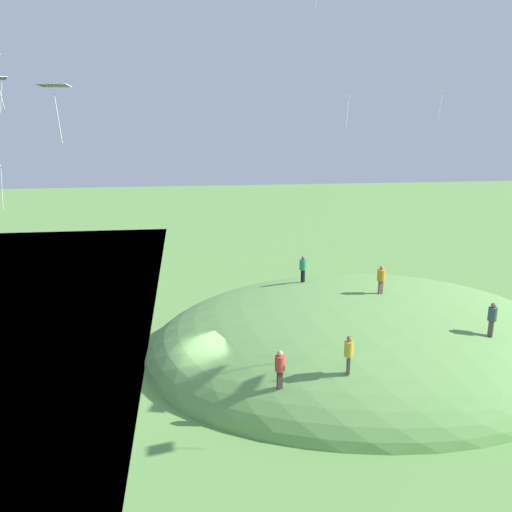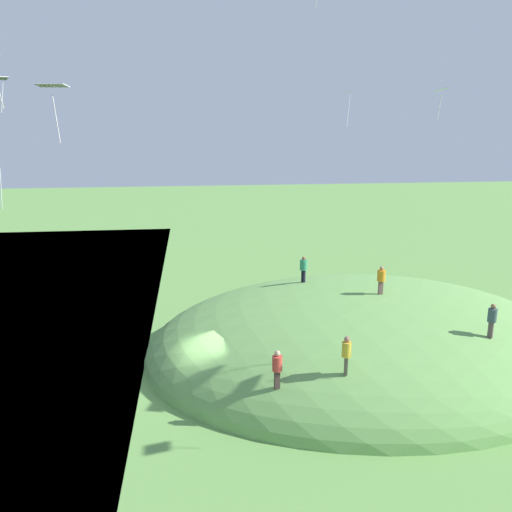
{
  "view_description": "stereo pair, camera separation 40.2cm",
  "coord_description": "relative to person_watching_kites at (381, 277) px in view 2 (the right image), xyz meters",
  "views": [
    {
      "loc": [
        -0.41,
        -25.62,
        13.58
      ],
      "look_at": [
        3.44,
        4.92,
        5.51
      ],
      "focal_mm": 38.4,
      "sensor_mm": 36.0,
      "label": 1
    },
    {
      "loc": [
        -0.01,
        -25.67,
        13.58
      ],
      "look_at": [
        3.44,
        4.92,
        5.51
      ],
      "focal_mm": 38.4,
      "sensor_mm": 36.0,
      "label": 2
    }
  ],
  "objects": [
    {
      "name": "kite_7",
      "position": [
        0.95,
        -3.78,
        9.92
      ],
      "size": [
        0.94,
        1.08,
        1.43
      ],
      "color": "white"
    },
    {
      "name": "person_on_hilltop",
      "position": [
        4.0,
        -4.82,
        -0.71
      ],
      "size": [
        0.61,
        0.61,
        1.75
      ],
      "rotation": [
        0.0,
        0.0,
        5.39
      ],
      "color": "#564444",
      "rests_on": "grass_hill"
    },
    {
      "name": "ground_plane",
      "position": [
        -10.31,
        -2.84,
        -4.63
      ],
      "size": [
        160.0,
        160.0,
        0.0
      ],
      "primitive_type": "plane",
      "color": "#629548"
    },
    {
      "name": "person_with_child",
      "position": [
        -6.95,
        -6.92,
        -1.68
      ],
      "size": [
        0.53,
        0.53,
        1.8
      ],
      "rotation": [
        0.0,
        0.0,
        0.24
      ],
      "color": "#3C2B29",
      "rests_on": "grass_hill"
    },
    {
      "name": "kite_11",
      "position": [
        -15.73,
        -5.44,
        9.89
      ],
      "size": [
        1.24,
        0.93,
        2.26
      ],
      "color": "white"
    },
    {
      "name": "person_near_shore",
      "position": [
        -3.71,
        3.69,
        -0.29
      ],
      "size": [
        0.62,
        0.62,
        1.65
      ],
      "rotation": [
        0.0,
        0.0,
        5.2
      ],
      "color": "black",
      "rests_on": "grass_hill"
    },
    {
      "name": "grass_hill",
      "position": [
        -0.72,
        0.34,
        -4.63
      ],
      "size": [
        25.41,
        20.43,
        7.25
      ],
      "primitive_type": "ellipsoid",
      "color": "#689D50",
      "rests_on": "ground_plane"
    },
    {
      "name": "person_watching_kites",
      "position": [
        0.0,
        0.0,
        0.0
      ],
      "size": [
        0.54,
        0.54,
        1.64
      ],
      "rotation": [
        0.0,
        0.0,
        3.33
      ],
      "color": "brown",
      "rests_on": "grass_hill"
    },
    {
      "name": "kite_3",
      "position": [
        -1.04,
        4.59,
        9.98
      ],
      "size": [
        0.78,
        0.7,
        2.08
      ],
      "color": "white"
    },
    {
      "name": "person_walking_path",
      "position": [
        -3.9,
        -6.99,
        -1.14
      ],
      "size": [
        0.45,
        0.45,
        1.81
      ],
      "rotation": [
        0.0,
        0.0,
        1.47
      ],
      "color": "#514A40",
      "rests_on": "grass_hill"
    },
    {
      "name": "kite_12",
      "position": [
        -20.05,
        2.14,
        10.53
      ],
      "size": [
        0.91,
        0.86,
        1.8
      ],
      "color": "white"
    }
  ]
}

